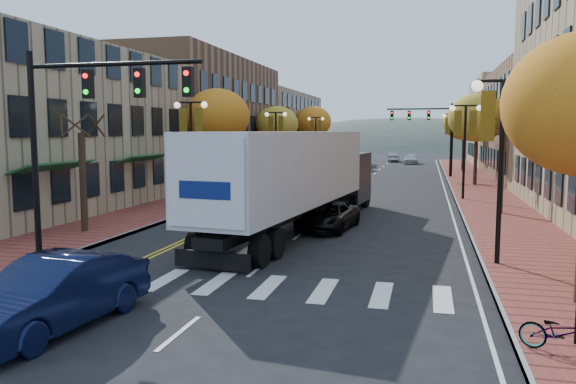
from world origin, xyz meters
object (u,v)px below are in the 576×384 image
Objects in this scene: semi_truck at (299,173)px; black_suv at (327,216)px; navy_sedan at (54,294)px; bicycle at (562,333)px.

black_suv is at bearing 16.20° from semi_truck.
semi_truck is at bearing 86.16° from navy_sedan.
semi_truck is 15.46m from bicycle.
bicycle is (8.14, -12.99, -2.01)m from semi_truck.
bicycle is (6.86, -13.21, -0.06)m from black_suv.
navy_sedan is 14.50m from black_suv.
black_suv is 14.88m from bicycle.
semi_truck reaches higher than bicycle.
bicycle is at bearing 10.63° from navy_sedan.
black_suv reaches higher than bicycle.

